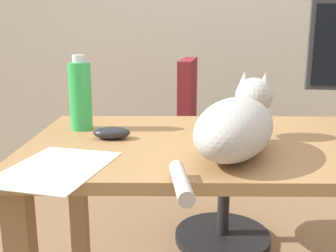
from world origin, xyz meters
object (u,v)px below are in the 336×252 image
Objects in this scene: office_chair at (214,166)px; spray_bottle at (80,95)px; cat at (237,124)px; computer_mouse at (112,133)px.

office_chair is 0.91m from spray_bottle.
spray_bottle is at bearing 149.37° from cat.
office_chair is 3.84× the size of spray_bottle.
cat is at bearing -30.63° from spray_bottle.
office_chair is 0.98m from cat.
office_chair reaches higher than computer_mouse.
spray_bottle reaches higher than office_chair.
office_chair is 8.36× the size of computer_mouse.
computer_mouse is 0.46× the size of spray_bottle.
office_chair is at bearing 87.12° from cat.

